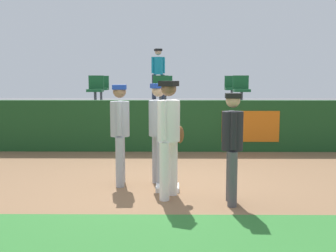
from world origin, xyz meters
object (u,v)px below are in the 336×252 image
Objects in this scene: player_fielder_home at (169,131)px; first_base at (167,188)px; player_runner_visitor at (120,127)px; seat_front_right at (241,88)px; seat_back_right at (232,87)px; player_coach_visitor at (159,127)px; seat_front_center at (161,88)px; spectator_hooded at (158,70)px; seat_back_left at (101,87)px; seat_front_left at (96,88)px; player_umpire at (232,140)px; seat_back_center at (165,87)px.

first_base is at bearing -152.70° from player_fielder_home.
player_fielder_home is at bearing 44.26° from player_runner_visitor.
seat_back_right is at bearing 90.91° from seat_front_right.
first_base is 7.56m from seat_back_right.
seat_front_right reaches higher than player_coach_visitor.
seat_front_center reaches higher than player_runner_visitor.
seat_front_center is at bearing 75.16° from spectator_hooded.
seat_front_left is (0.13, -1.80, -0.00)m from seat_back_left.
player_coach_visitor is 5.37m from seat_front_left.
player_coach_visitor is at bearing 73.83° from spectator_hooded.
spectator_hooded is at bearing 93.23° from seat_front_center.
player_coach_visitor is at bearing -142.99° from player_fielder_home.
first_base is 0.22× the size of player_coach_visitor.
seat_front_right is at bearing 172.56° from player_umpire.
seat_front_center reaches higher than first_base.
player_fielder_home is 6.13m from seat_front_right.
seat_front_right is 3.84m from spectator_hooded.
seat_back_right is at bearing 175.15° from player_umpire.
seat_front_center and seat_back_center have the same top height.
seat_back_left is 2.74m from seat_front_center.
player_runner_visitor reaches higher than player_umpire.
player_fielder_home is 2.24× the size of seat_back_right.
player_coach_visitor is at bearing -67.70° from seat_front_left.
seat_back_left is at bearing -171.31° from player_runner_visitor.
spectator_hooded is (-0.26, 7.76, 1.15)m from player_coach_visitor.
seat_back_left is 4.42m from seat_back_right.
seat_back_left is 1.00× the size of seat_front_center.
seat_back_center reaches higher than player_fielder_home.
seat_back_left is 0.46× the size of spectator_hooded.
player_fielder_home is at bearing -105.31° from seat_back_right.
seat_back_left is at bearing 180.00° from seat_back_center.
seat_front_left is (-1.33, 4.93, 0.59)m from player_runner_visitor.
player_fielder_home is 2.24× the size of seat_back_left.
seat_back_right is at bearing 73.53° from first_base.
seat_back_center is at bearing 41.42° from seat_front_left.
seat_back_left is at bearing -139.50° from player_fielder_home.
seat_back_right reaches higher than player_runner_visitor.
seat_back_right is (1.10, 7.85, 0.65)m from player_umpire.
seat_back_right is 2.78m from spectator_hooded.
player_umpire is 2.03× the size of seat_back_center.
player_fielder_home is at bearing -88.62° from seat_back_center.
player_runner_visitor is at bearing -77.69° from seat_back_left.
seat_front_right is at bearing -38.39° from seat_back_center.
player_umpire is 2.03× the size of seat_front_right.
seat_back_left is (-2.32, 7.09, 1.60)m from first_base.
seat_back_center reaches higher than player_runner_visitor.
seat_back_left is 2.23m from spectator_hooded.
seat_front_center is at bearing -180.00° from seat_front_right.
first_base is 0.22× the size of player_runner_visitor.
player_umpire is 2.03× the size of seat_back_left.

